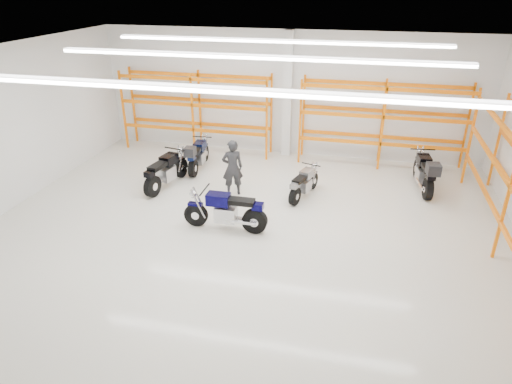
% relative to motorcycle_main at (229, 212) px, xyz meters
% --- Properties ---
extents(ground, '(14.00, 14.00, 0.00)m').
position_rel_motorcycle_main_xyz_m(ground, '(0.48, 0.19, -0.53)').
color(ground, beige).
rests_on(ground, ground).
extents(room_shell, '(14.02, 12.02, 4.51)m').
position_rel_motorcycle_main_xyz_m(room_shell, '(0.48, 0.21, 2.76)').
color(room_shell, silver).
rests_on(room_shell, ground).
extents(motorcycle_main, '(2.29, 0.76, 1.12)m').
position_rel_motorcycle_main_xyz_m(motorcycle_main, '(0.00, 0.00, 0.00)').
color(motorcycle_main, black).
rests_on(motorcycle_main, ground).
extents(motorcycle_back_a, '(0.85, 2.27, 1.12)m').
position_rel_motorcycle_main_xyz_m(motorcycle_back_a, '(-2.73, 2.10, -0.00)').
color(motorcycle_back_a, black).
rests_on(motorcycle_back_a, ground).
extents(motorcycle_back_b, '(0.69, 2.17, 1.12)m').
position_rel_motorcycle_main_xyz_m(motorcycle_back_b, '(-2.22, 3.67, 0.01)').
color(motorcycle_back_b, black).
rests_on(motorcycle_back_b, ground).
extents(motorcycle_back_c, '(0.81, 1.82, 0.92)m').
position_rel_motorcycle_main_xyz_m(motorcycle_back_c, '(1.64, 2.40, -0.10)').
color(motorcycle_back_c, black).
rests_on(motorcycle_back_c, ground).
extents(motorcycle_back_d, '(0.76, 2.40, 1.23)m').
position_rel_motorcycle_main_xyz_m(motorcycle_back_d, '(5.25, 3.76, 0.06)').
color(motorcycle_back_d, black).
rests_on(motorcycle_back_d, ground).
extents(standing_man, '(0.76, 0.66, 1.76)m').
position_rel_motorcycle_main_xyz_m(standing_man, '(-0.50, 2.14, 0.35)').
color(standing_man, black).
rests_on(standing_man, ground).
extents(structural_column, '(0.32, 0.32, 4.50)m').
position_rel_motorcycle_main_xyz_m(structural_column, '(0.48, 6.01, 1.72)').
color(structural_column, white).
rests_on(structural_column, ground).
extents(pallet_racking_back_left, '(5.67, 0.87, 3.00)m').
position_rel_motorcycle_main_xyz_m(pallet_racking_back_left, '(-2.92, 5.67, 1.26)').
color(pallet_racking_back_left, '#FD7800').
rests_on(pallet_racking_back_left, ground).
extents(pallet_racking_back_right, '(5.67, 0.87, 3.00)m').
position_rel_motorcycle_main_xyz_m(pallet_racking_back_right, '(3.88, 5.67, 1.26)').
color(pallet_racking_back_right, '#FD7800').
rests_on(pallet_racking_back_right, ground).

